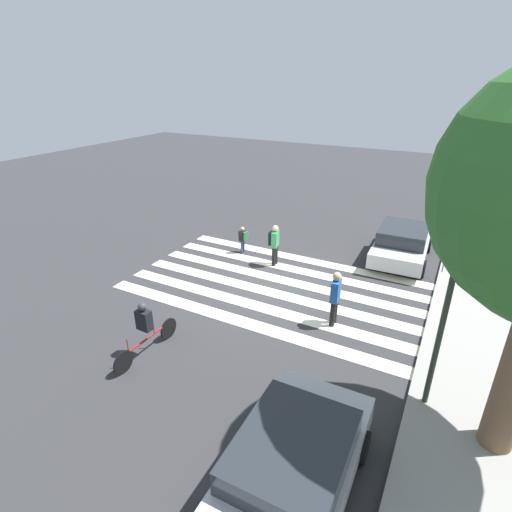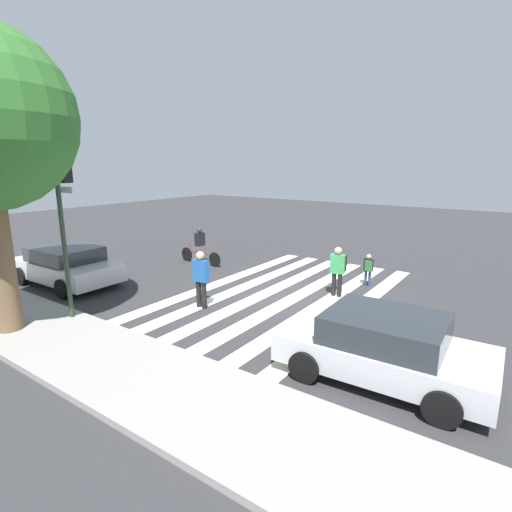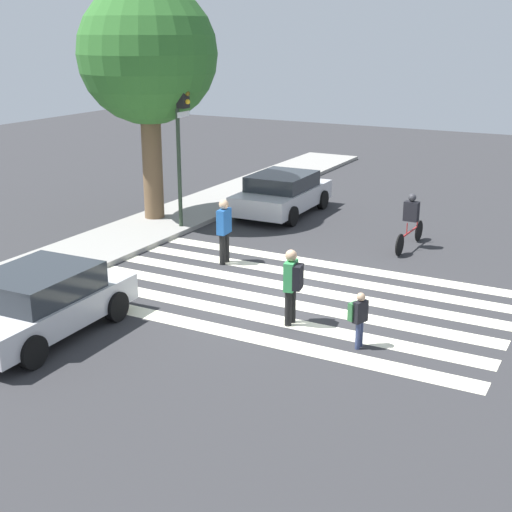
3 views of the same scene
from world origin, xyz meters
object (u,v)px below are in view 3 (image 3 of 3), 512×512
Objects in this scene: traffic_light at (181,121)px; pedestrian_adult_tall_backpack at (292,282)px; street_tree at (148,56)px; pedestrian_adult_yellow_jacket at (224,228)px; pedestrian_child_with_backpack at (359,316)px; cyclist_mid_street at (411,219)px; car_parked_silver_sedan at (39,302)px; car_parked_dark_suv at (282,193)px.

pedestrian_adult_tall_backpack is at bearing -129.85° from traffic_light.
traffic_light is 2.40m from street_tree.
traffic_light is 2.76× the size of pedestrian_adult_yellow_jacket.
street_tree reaches higher than pedestrian_child_with_backpack.
pedestrian_child_with_backpack is (-5.45, -7.64, -2.67)m from traffic_light.
street_tree is 6.45× the size of pedestrian_child_with_backpack.
cyclist_mid_street reaches higher than pedestrian_child_with_backpack.
pedestrian_adult_tall_backpack is (-5.54, -7.51, -4.20)m from street_tree.
traffic_light is at bearing -108.92° from street_tree.
car_parked_silver_sedan is (-9.36, 4.84, -0.16)m from cyclist_mid_street.
pedestrian_child_with_backpack is at bearing -123.16° from street_tree.
pedestrian_child_with_backpack is at bearing -169.45° from cyclist_mid_street.
cyclist_mid_street is 0.56× the size of car_parked_silver_sedan.
car_parked_dark_suv is (8.78, 5.95, 0.04)m from pedestrian_child_with_backpack.
street_tree is 10.02m from car_parked_silver_sedan.
car_parked_dark_suv is (3.32, -1.70, -2.63)m from traffic_light.
pedestrian_adult_tall_backpack is 5.12m from car_parked_silver_sedan.
cyclist_mid_street is 5.24m from car_parked_dark_suv.
car_parked_dark_suv is (5.48, 1.00, -0.27)m from pedestrian_adult_yellow_jacket.
pedestrian_adult_tall_backpack is at bearing -58.07° from car_parked_silver_sedan.
pedestrian_adult_yellow_jacket is (-2.66, -4.18, -4.18)m from street_tree.
traffic_light is 0.65× the size of street_tree.
pedestrian_adult_yellow_jacket is at bearing -128.63° from traffic_light.
cyclist_mid_street is (6.95, 1.04, 0.19)m from pedestrian_child_with_backpack.
cyclist_mid_street is at bearing 128.74° from pedestrian_adult_yellow_jacket.
cyclist_mid_street is at bearing -151.46° from pedestrian_child_with_backpack.
pedestrian_child_with_backpack is 10.60m from car_parked_dark_suv.
traffic_light is 4.56m from car_parked_dark_suv.
traffic_light reaches higher than pedestrian_adult_yellow_jacket.
cyclist_mid_street is (1.50, -6.60, -2.47)m from traffic_light.
car_parked_silver_sedan is (-7.86, -1.76, -2.63)m from traffic_light.
pedestrian_adult_tall_backpack is (-2.87, -3.33, -0.02)m from pedestrian_adult_yellow_jacket.
pedestrian_adult_yellow_jacket is 5.95m from pedestrian_child_with_backpack.
street_tree is 6.48m from pedestrian_adult_yellow_jacket.
pedestrian_adult_tall_backpack is at bearing 44.82° from pedestrian_adult_yellow_jacket.
pedestrian_adult_yellow_jacket reaches higher than car_parked_silver_sedan.
car_parked_dark_suv is (8.35, 4.33, -0.25)m from pedestrian_adult_tall_backpack.
pedestrian_adult_yellow_jacket is 0.41× the size of car_parked_dark_suv.
car_parked_silver_sedan is at bearing 154.72° from cyclist_mid_street.
car_parked_silver_sedan is (-2.84, 4.26, -0.25)m from pedestrian_adult_tall_backpack.
street_tree is at bearing 130.47° from car_parked_dark_suv.
car_parked_silver_sedan is 11.19m from car_parked_dark_suv.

